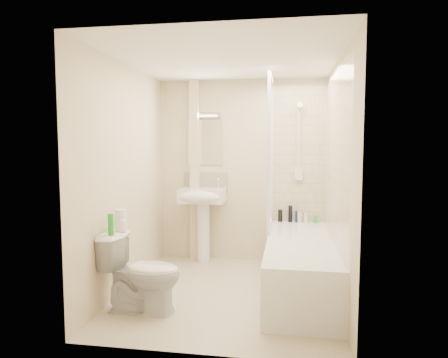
# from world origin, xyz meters

# --- Properties ---
(floor) EXTENTS (2.50, 2.50, 0.00)m
(floor) POSITION_xyz_m (0.00, 0.00, 0.00)
(floor) COLOR beige
(floor) RESTS_ON ground
(wall_back) EXTENTS (2.20, 0.02, 2.40)m
(wall_back) POSITION_xyz_m (0.00, 1.25, 1.20)
(wall_back) COLOR beige
(wall_back) RESTS_ON ground
(wall_left) EXTENTS (0.02, 2.50, 2.40)m
(wall_left) POSITION_xyz_m (-1.10, 0.00, 1.20)
(wall_left) COLOR beige
(wall_left) RESTS_ON ground
(wall_right) EXTENTS (0.02, 2.50, 2.40)m
(wall_right) POSITION_xyz_m (1.10, 0.00, 1.20)
(wall_right) COLOR beige
(wall_right) RESTS_ON ground
(ceiling) EXTENTS (2.20, 2.50, 0.02)m
(ceiling) POSITION_xyz_m (0.00, 0.00, 2.40)
(ceiling) COLOR white
(ceiling) RESTS_ON wall_back
(tile_back) EXTENTS (0.70, 0.01, 1.75)m
(tile_back) POSITION_xyz_m (0.75, 1.24, 1.42)
(tile_back) COLOR beige
(tile_back) RESTS_ON wall_back
(tile_right) EXTENTS (0.01, 2.10, 1.75)m
(tile_right) POSITION_xyz_m (1.09, 0.20, 1.42)
(tile_right) COLOR beige
(tile_right) RESTS_ON wall_right
(pipe_boxing) EXTENTS (0.12, 0.12, 2.40)m
(pipe_boxing) POSITION_xyz_m (-0.62, 1.19, 1.20)
(pipe_boxing) COLOR beige
(pipe_boxing) RESTS_ON ground
(splashback) EXTENTS (0.60, 0.02, 0.30)m
(splashback) POSITION_xyz_m (-0.49, 1.24, 1.03)
(splashback) COLOR beige
(splashback) RESTS_ON wall_back
(mirror) EXTENTS (0.46, 0.01, 0.60)m
(mirror) POSITION_xyz_m (-0.49, 1.24, 1.58)
(mirror) COLOR white
(mirror) RESTS_ON wall_back
(strip_light) EXTENTS (0.42, 0.07, 0.07)m
(strip_light) POSITION_xyz_m (-0.49, 1.22, 1.95)
(strip_light) COLOR silver
(strip_light) RESTS_ON wall_back
(bathtub) EXTENTS (0.70, 2.10, 0.55)m
(bathtub) POSITION_xyz_m (0.75, 0.20, 0.29)
(bathtub) COLOR white
(bathtub) RESTS_ON ground
(shower_screen) EXTENTS (0.04, 0.92, 1.80)m
(shower_screen) POSITION_xyz_m (0.40, 0.80, 1.45)
(shower_screen) COLOR white
(shower_screen) RESTS_ON bathtub
(shower_fixture) EXTENTS (0.10, 0.16, 0.99)m
(shower_fixture) POSITION_xyz_m (0.75, 1.19, 1.55)
(shower_fixture) COLOR white
(shower_fixture) RESTS_ON wall_back
(pedestal_sink) EXTENTS (0.58, 0.52, 1.12)m
(pedestal_sink) POSITION_xyz_m (-0.49, 1.01, 0.78)
(pedestal_sink) COLOR white
(pedestal_sink) RESTS_ON ground
(bottle_black_a) EXTENTS (0.06, 0.06, 0.16)m
(bottle_black_a) POSITION_xyz_m (0.52, 1.16, 0.63)
(bottle_black_a) COLOR black
(bottle_black_a) RESTS_ON bathtub
(bottle_black_b) EXTENTS (0.05, 0.05, 0.21)m
(bottle_black_b) POSITION_xyz_m (0.65, 1.16, 0.66)
(bottle_black_b) COLOR black
(bottle_black_b) RESTS_ON bathtub
(bottle_blue) EXTENTS (0.05, 0.05, 0.15)m
(bottle_blue) POSITION_xyz_m (0.74, 1.16, 0.62)
(bottle_blue) COLOR navy
(bottle_blue) RESTS_ON bathtub
(bottle_cream) EXTENTS (0.07, 0.07, 0.15)m
(bottle_cream) POSITION_xyz_m (0.77, 1.16, 0.62)
(bottle_cream) COLOR beige
(bottle_cream) RESTS_ON bathtub
(bottle_white_b) EXTENTS (0.05, 0.05, 0.13)m
(bottle_white_b) POSITION_xyz_m (0.85, 1.16, 0.61)
(bottle_white_b) COLOR silver
(bottle_white_b) RESTS_ON bathtub
(bottle_green) EXTENTS (0.05, 0.05, 0.09)m
(bottle_green) POSITION_xyz_m (0.97, 1.16, 0.59)
(bottle_green) COLOR green
(bottle_green) RESTS_ON bathtub
(toilet) EXTENTS (0.46, 0.75, 0.74)m
(toilet) POSITION_xyz_m (-0.72, -0.57, 0.37)
(toilet) COLOR white
(toilet) RESTS_ON ground
(toilet_roll_lower) EXTENTS (0.11, 0.11, 0.10)m
(toilet_roll_lower) POSITION_xyz_m (-0.95, -0.50, 0.79)
(toilet_roll_lower) COLOR white
(toilet_roll_lower) RESTS_ON toilet
(toilet_roll_upper) EXTENTS (0.10, 0.10, 0.10)m
(toilet_roll_upper) POSITION_xyz_m (-0.95, -0.49, 0.89)
(toilet_roll_upper) COLOR white
(toilet_roll_upper) RESTS_ON toilet_roll_lower
(green_bottle) EXTENTS (0.05, 0.05, 0.20)m
(green_bottle) POSITION_xyz_m (-0.96, -0.68, 0.84)
(green_bottle) COLOR green
(green_bottle) RESTS_ON toilet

